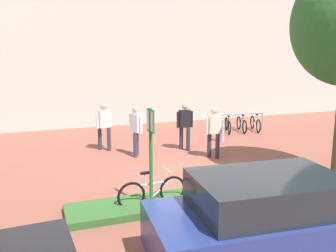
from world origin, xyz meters
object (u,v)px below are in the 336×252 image
object	(u,v)px
bike_rack_cluster	(242,124)
person_shirt_blue	(104,124)
person_suited_navy	(185,123)
person_casual_tan	(136,128)
bike_at_sign	(153,192)
person_shirt_white	(214,129)
parking_sign_post	(151,144)
car_navy_sedan	(274,220)
bollard_steel	(222,131)

from	to	relation	value
bike_rack_cluster	person_shirt_blue	world-z (taller)	person_shirt_blue
person_suited_navy	person_casual_tan	world-z (taller)	same
bike_at_sign	person_shirt_blue	size ratio (longest dim) A/B	0.98
person_shirt_blue	person_shirt_white	size ratio (longest dim) A/B	1.00
bike_at_sign	parking_sign_post	bearing A→B (deg)	-123.76
parking_sign_post	person_shirt_white	bearing A→B (deg)	45.15
person_suited_navy	car_navy_sedan	distance (m)	7.44
parking_sign_post	person_shirt_white	distance (m)	4.56
bike_at_sign	car_navy_sedan	xyz separation A→B (m)	(1.22, -2.89, 0.41)
person_casual_tan	person_suited_navy	bearing A→B (deg)	5.68
bike_at_sign	person_shirt_blue	bearing A→B (deg)	91.38
parking_sign_post	car_navy_sedan	size ratio (longest dim) A/B	0.52
bike_rack_cluster	person_shirt_white	xyz separation A→B (m)	(-3.13, -3.39, 0.63)
person_suited_navy	car_navy_sedan	bearing A→B (deg)	-100.86
bike_at_sign	person_shirt_white	world-z (taller)	person_shirt_white
person_shirt_blue	bike_at_sign	bearing A→B (deg)	-88.62
bollard_steel	car_navy_sedan	distance (m)	8.60
person_casual_tan	car_navy_sedan	size ratio (longest dim) A/B	0.39
person_suited_navy	person_shirt_blue	bearing A→B (deg)	160.72
bike_at_sign	bike_rack_cluster	size ratio (longest dim) A/B	0.80
bike_at_sign	bollard_steel	size ratio (longest dim) A/B	1.87
car_navy_sedan	person_casual_tan	bearing A→B (deg)	93.83
person_shirt_blue	person_casual_tan	xyz separation A→B (m)	(0.88, -1.15, 0.00)
person_shirt_white	person_casual_tan	xyz separation A→B (m)	(-2.39, 1.10, 0.00)
parking_sign_post	person_suited_navy	xyz separation A→B (m)	(2.68, 4.50, -0.53)
bollard_steel	person_shirt_blue	world-z (taller)	person_shirt_blue
person_shirt_blue	bike_rack_cluster	bearing A→B (deg)	10.12
bike_rack_cluster	parking_sign_post	bearing A→B (deg)	-133.76
bike_at_sign	person_casual_tan	world-z (taller)	person_casual_tan
person_shirt_blue	car_navy_sedan	xyz separation A→B (m)	(1.35, -8.26, -0.23)
person_shirt_white	car_navy_sedan	xyz separation A→B (m)	(-1.91, -6.01, -0.23)
bollard_steel	person_shirt_blue	size ratio (longest dim) A/B	0.52
bike_rack_cluster	person_shirt_blue	size ratio (longest dim) A/B	1.22
person_suited_navy	person_casual_tan	size ratio (longest dim) A/B	1.00
person_shirt_blue	car_navy_sedan	world-z (taller)	person_shirt_blue
bollard_steel	person_casual_tan	world-z (taller)	person_casual_tan
bike_at_sign	bike_rack_cluster	bearing A→B (deg)	46.13
person_shirt_white	person_suited_navy	bearing A→B (deg)	111.60
bollard_steel	person_casual_tan	xyz separation A→B (m)	(-3.76, -0.83, 0.53)
parking_sign_post	person_shirt_blue	distance (m)	5.49
bike_at_sign	person_shirt_white	xyz separation A→B (m)	(3.13, 3.12, 0.63)
person_shirt_blue	person_casual_tan	bearing A→B (deg)	-52.71
person_shirt_blue	person_casual_tan	world-z (taller)	same
person_suited_navy	person_casual_tan	xyz separation A→B (m)	(-1.88, -0.19, 0.00)
bike_at_sign	person_casual_tan	xyz separation A→B (m)	(0.75, 4.23, 0.63)
bike_at_sign	bollard_steel	bearing A→B (deg)	48.29
bike_rack_cluster	person_suited_navy	size ratio (longest dim) A/B	1.22
bike_rack_cluster	bollard_steel	xyz separation A→B (m)	(-1.76, -1.47, 0.10)
bike_rack_cluster	person_shirt_white	bearing A→B (deg)	-132.70
bike_rack_cluster	person_shirt_white	world-z (taller)	person_shirt_white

